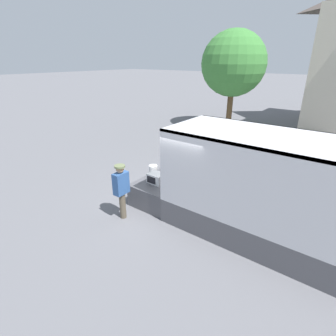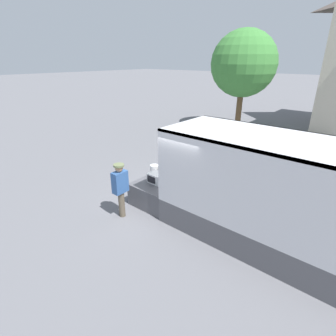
# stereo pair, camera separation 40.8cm
# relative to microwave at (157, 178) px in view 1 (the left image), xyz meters

# --- Properties ---
(ground_plane) EXTENTS (160.00, 160.00, 0.00)m
(ground_plane) POSITION_rel_microwave_xyz_m (0.74, 0.32, -0.87)
(ground_plane) COLOR slate
(tailgate_deck) EXTENTS (1.38, 2.03, 0.71)m
(tailgate_deck) POSITION_rel_microwave_xyz_m (0.05, 0.32, -0.51)
(tailgate_deck) COLOR #4C4C51
(tailgate_deck) RESTS_ON ground
(microwave) EXTENTS (0.51, 0.42, 0.31)m
(microwave) POSITION_rel_microwave_xyz_m (0.00, 0.00, 0.00)
(microwave) COLOR white
(microwave) RESTS_ON tailgate_deck
(portable_generator) EXTENTS (0.67, 0.54, 0.57)m
(portable_generator) POSITION_rel_microwave_xyz_m (0.16, 0.75, 0.06)
(portable_generator) COLOR black
(portable_generator) RESTS_ON tailgate_deck
(orange_bucket) EXTENTS (0.29, 0.29, 0.35)m
(orange_bucket) POSITION_rel_microwave_xyz_m (-0.46, 0.38, 0.02)
(orange_bucket) COLOR silver
(orange_bucket) RESTS_ON tailgate_deck
(worker_person) EXTENTS (0.30, 0.44, 1.65)m
(worker_person) POSITION_rel_microwave_xyz_m (-0.25, -1.26, 0.14)
(worker_person) COLOR brown
(worker_person) RESTS_ON ground
(street_tree) EXTENTS (3.98, 3.98, 5.99)m
(street_tree) POSITION_rel_microwave_xyz_m (-2.49, 10.63, 3.13)
(street_tree) COLOR brown
(street_tree) RESTS_ON ground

